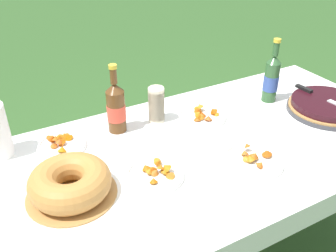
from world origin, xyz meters
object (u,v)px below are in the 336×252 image
(bundt_cake, at_px, (70,183))
(snack_plate_right, at_px, (61,144))
(cider_bottle_amber, at_px, (116,107))
(snack_plate_far, at_px, (202,116))
(serving_knife, at_px, (323,97))
(cider_bottle_green, at_px, (271,78))
(cup_stack, at_px, (156,105))
(snack_plate_left, at_px, (253,160))
(berry_tart, at_px, (327,106))
(snack_plate_near, at_px, (156,174))

(bundt_cake, distance_m, snack_plate_right, 0.31)
(cider_bottle_amber, bearing_deg, snack_plate_far, -13.71)
(serving_knife, bearing_deg, snack_plate_right, -109.04)
(cider_bottle_green, bearing_deg, snack_plate_far, 178.61)
(cup_stack, relative_size, snack_plate_left, 0.71)
(berry_tart, bearing_deg, cider_bottle_amber, 160.68)
(berry_tart, relative_size, bundt_cake, 1.18)
(cider_bottle_green, height_order, snack_plate_far, cider_bottle_green)
(bundt_cake, relative_size, cup_stack, 1.88)
(bundt_cake, bearing_deg, snack_plate_near, -9.94)
(cider_bottle_amber, bearing_deg, snack_plate_right, -177.39)
(cider_bottle_amber, distance_m, snack_plate_left, 0.60)
(berry_tart, bearing_deg, snack_plate_far, 156.99)
(snack_plate_left, bearing_deg, cup_stack, 111.18)
(berry_tart, xyz_separation_m, snack_plate_near, (-0.92, -0.04, -0.02))
(cider_bottle_amber, relative_size, snack_plate_right, 1.55)
(snack_plate_left, bearing_deg, cider_bottle_amber, 127.90)
(serving_knife, bearing_deg, berry_tart, 0.00)
(berry_tart, bearing_deg, cider_bottle_green, 125.53)
(berry_tart, relative_size, snack_plate_left, 1.57)
(cup_stack, distance_m, cider_bottle_amber, 0.19)
(snack_plate_near, relative_size, snack_plate_right, 1.08)
(bundt_cake, xyz_separation_m, cider_bottle_green, (1.06, 0.21, 0.07))
(bundt_cake, xyz_separation_m, snack_plate_right, (0.05, 0.30, -0.04))
(snack_plate_near, distance_m, snack_plate_right, 0.43)
(cup_stack, distance_m, snack_plate_far, 0.22)
(berry_tart, height_order, snack_plate_near, same)
(berry_tart, xyz_separation_m, serving_knife, (-0.00, 0.03, 0.04))
(bundt_cake, relative_size, snack_plate_near, 1.45)
(berry_tart, height_order, serving_knife, serving_knife)
(bundt_cake, relative_size, snack_plate_far, 1.42)
(cup_stack, xyz_separation_m, snack_plate_far, (0.19, -0.08, -0.07))
(snack_plate_right, bearing_deg, berry_tart, -14.93)
(berry_tart, relative_size, cup_stack, 2.22)
(snack_plate_near, xyz_separation_m, snack_plate_far, (0.38, 0.27, 0.00))
(cider_bottle_amber, bearing_deg, cider_bottle_green, -7.58)
(cider_bottle_amber, xyz_separation_m, snack_plate_right, (-0.25, -0.01, -0.10))
(snack_plate_near, height_order, snack_plate_right, snack_plate_right)
(snack_plate_near, bearing_deg, snack_plate_far, 35.55)
(serving_knife, distance_m, snack_plate_left, 0.58)
(cider_bottle_amber, distance_m, snack_plate_near, 0.38)
(berry_tart, bearing_deg, snack_plate_right, 165.07)
(bundt_cake, bearing_deg, serving_knife, 0.84)
(snack_plate_right, height_order, snack_plate_far, snack_plate_right)
(snack_plate_near, height_order, snack_plate_left, snack_plate_near)
(berry_tart, relative_size, snack_plate_near, 1.72)
(serving_knife, bearing_deg, cider_bottle_amber, -113.16)
(snack_plate_far, bearing_deg, cider_bottle_amber, 166.29)
(bundt_cake, height_order, cider_bottle_amber, cider_bottle_amber)
(snack_plate_left, bearing_deg, serving_knife, 17.22)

